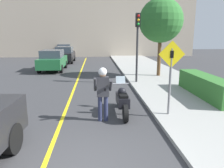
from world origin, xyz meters
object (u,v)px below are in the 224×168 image
(person_biker, at_px, (103,88))
(parked_car_green, at_px, (53,60))
(motorcycle, at_px, (122,100))
(traffic_light, at_px, (138,35))
(parked_car_black, at_px, (65,54))
(street_tree, at_px, (161,21))
(parked_car_grey, at_px, (65,50))
(crossing_sign, at_px, (171,71))

(person_biker, distance_m, parked_car_green, 11.70)
(motorcycle, distance_m, traffic_light, 5.65)
(person_biker, bearing_deg, parked_car_black, 101.76)
(motorcycle, distance_m, street_tree, 8.35)
(person_biker, bearing_deg, parked_car_green, 108.41)
(parked_car_grey, bearing_deg, crossing_sign, -73.80)
(parked_car_green, height_order, parked_car_black, same)
(motorcycle, height_order, parked_car_grey, parked_car_grey)
(parked_car_green, height_order, parked_car_grey, same)
(crossing_sign, xyz_separation_m, parked_car_grey, (-6.60, 22.71, -0.80))
(motorcycle, bearing_deg, person_biker, -137.55)
(street_tree, distance_m, parked_car_grey, 17.67)
(parked_car_black, bearing_deg, crossing_sign, -70.64)
(parked_car_black, bearing_deg, parked_car_grey, 97.60)
(parked_car_green, bearing_deg, person_biker, -71.59)
(person_biker, height_order, parked_car_black, person_biker)
(motorcycle, relative_size, parked_car_grey, 0.54)
(motorcycle, relative_size, street_tree, 0.44)
(traffic_light, height_order, street_tree, street_tree)
(parked_car_green, distance_m, parked_car_black, 5.44)
(traffic_light, xyz_separation_m, parked_car_grey, (-6.48, 17.25, -1.98))
(parked_car_black, bearing_deg, motorcycle, -75.23)
(person_biker, bearing_deg, motorcycle, 42.45)
(person_biker, xyz_separation_m, street_tree, (4.09, 7.58, 2.63))
(motorcycle, xyz_separation_m, street_tree, (3.35, 6.91, 3.27))
(parked_car_green, distance_m, parked_car_grey, 11.78)
(person_biker, relative_size, street_tree, 0.36)
(crossing_sign, relative_size, street_tree, 0.50)
(motorcycle, xyz_separation_m, person_biker, (-0.74, -0.67, 0.63))
(person_biker, height_order, traffic_light, traffic_light)
(traffic_light, xyz_separation_m, street_tree, (1.90, 1.97, 0.92))
(person_biker, distance_m, crossing_sign, 2.37)
(motorcycle, xyz_separation_m, traffic_light, (1.45, 4.94, 2.34))
(crossing_sign, distance_m, parked_car_black, 17.37)
(parked_car_green, bearing_deg, crossing_sign, -61.25)
(motorcycle, bearing_deg, traffic_light, 73.62)
(crossing_sign, distance_m, street_tree, 7.92)
(street_tree, height_order, parked_car_black, street_tree)
(person_biker, xyz_separation_m, crossing_sign, (2.31, 0.16, 0.53))
(crossing_sign, height_order, parked_car_green, crossing_sign)
(traffic_light, relative_size, parked_car_grey, 0.93)
(parked_car_green, bearing_deg, parked_car_black, 87.36)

